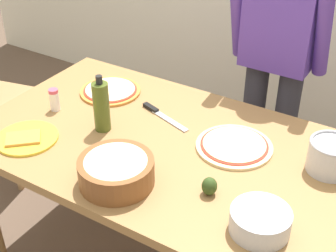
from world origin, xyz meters
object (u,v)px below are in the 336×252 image
pizza_raw_on_board (234,146)px  plate_with_slice (26,138)px  steel_pot (331,156)px  popcorn_bowl (116,169)px  avocado (209,186)px  olive_oil_bottle (101,106)px  dining_table (162,159)px  salt_shaker (54,100)px  pizza_cooked_on_tray (110,91)px  person_cook (278,49)px  mixing_bowl_steel (260,221)px  chef_knife (160,114)px

pizza_raw_on_board → plate_with_slice: (-0.76, -0.40, -0.00)m
steel_pot → popcorn_bowl: bearing=-143.1°
avocado → olive_oil_bottle: bearing=166.9°
plate_with_slice → avocado: 0.82m
dining_table → salt_shaker: (-0.55, -0.04, 0.14)m
dining_table → olive_oil_bottle: 0.34m
pizza_cooked_on_tray → person_cook: bearing=39.7°
avocado → salt_shaker: bearing=170.3°
avocado → pizza_cooked_on_tray: bearing=151.5°
steel_pot → mixing_bowl_steel: bearing=-102.9°
avocado → chef_knife: bearing=140.7°
pizza_cooked_on_tray → popcorn_bowl: popcorn_bowl is taller
person_cook → steel_pot: (0.44, -0.58, -0.11)m
dining_table → popcorn_bowl: 0.34m
pizza_cooked_on_tray → steel_pot: bearing=-2.7°
olive_oil_bottle → salt_shaker: bearing=177.7°
person_cook → mixing_bowl_steel: bearing=-71.3°
mixing_bowl_steel → steel_pot: size_ratio=1.15×
salt_shaker → person_cook: bearing=46.6°
dining_table → pizza_raw_on_board: (0.28, 0.12, 0.10)m
chef_knife → avocado: bearing=-39.3°
pizza_raw_on_board → plate_with_slice: bearing=-152.1°
pizza_raw_on_board → salt_shaker: bearing=-169.2°
pizza_cooked_on_tray → salt_shaker: salt_shaker is taller
olive_oil_bottle → salt_shaker: 0.29m
dining_table → pizza_cooked_on_tray: (-0.44, 0.23, 0.10)m
pizza_raw_on_board → avocado: avocado is taller
pizza_cooked_on_tray → olive_oil_bottle: (0.17, -0.28, 0.10)m
person_cook → chef_knife: person_cook is taller
person_cook → pizza_cooked_on_tray: size_ratio=5.48×
popcorn_bowl → olive_oil_bottle: size_ratio=1.09×
chef_knife → avocado: 0.57m
pizza_raw_on_board → chef_knife: pizza_raw_on_board is taller
olive_oil_bottle → chef_knife: bearing=56.8°
mixing_bowl_steel → chef_knife: bearing=146.8°
plate_with_slice → avocado: size_ratio=3.71×
dining_table → olive_oil_bottle: size_ratio=6.25×
olive_oil_bottle → avocado: (0.59, -0.14, -0.08)m
pizza_raw_on_board → olive_oil_bottle: 0.58m
dining_table → plate_with_slice: size_ratio=6.15×
dining_table → steel_pot: (0.64, 0.17, 0.16)m
pizza_raw_on_board → popcorn_bowl: bearing=-122.9°
pizza_cooked_on_tray → avocado: bearing=-28.5°
dining_table → chef_knife: size_ratio=5.64×
pizza_raw_on_board → avocado: size_ratio=4.50×
olive_oil_bottle → salt_shaker: olive_oil_bottle is taller
steel_pot → avocado: bearing=-131.7°
dining_table → mixing_bowl_steel: size_ratio=8.00×
dining_table → steel_pot: 0.68m
salt_shaker → avocado: size_ratio=1.51×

